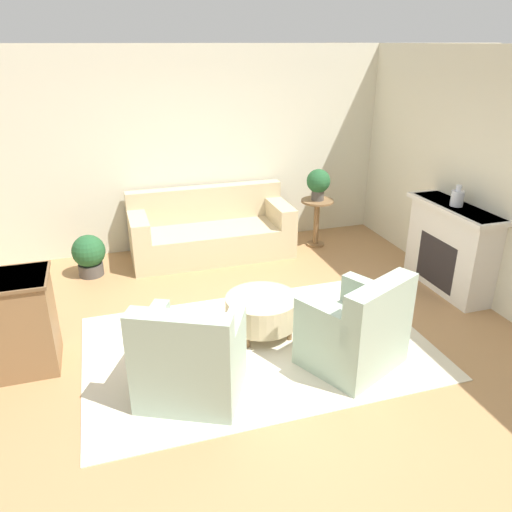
% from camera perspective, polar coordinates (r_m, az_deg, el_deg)
% --- Properties ---
extents(ground_plane, '(16.00, 16.00, 0.00)m').
position_cam_1_polar(ground_plane, '(5.08, 0.25, -10.36)').
color(ground_plane, '#AD7F51').
extents(wall_back, '(9.90, 0.12, 2.80)m').
position_cam_1_polar(wall_back, '(7.29, -7.08, 11.93)').
color(wall_back, beige).
rests_on(wall_back, ground_plane).
extents(rug, '(3.38, 2.19, 0.01)m').
position_cam_1_polar(rug, '(5.08, 0.25, -10.31)').
color(rug, beige).
rests_on(rug, ground_plane).
extents(couch, '(2.23, 0.92, 0.92)m').
position_cam_1_polar(couch, '(7.11, -5.19, 2.71)').
color(couch, '#C6B289').
rests_on(couch, ground_plane).
extents(armchair_left, '(1.07, 1.02, 0.92)m').
position_cam_1_polar(armchair_left, '(4.29, -7.63, -11.86)').
color(armchair_left, '#9EB29E').
rests_on(armchair_left, rug).
extents(armchair_right, '(1.07, 1.02, 0.92)m').
position_cam_1_polar(armchair_right, '(4.73, 11.45, -8.47)').
color(armchair_right, '#9EB29E').
rests_on(armchair_right, rug).
extents(ottoman_table, '(0.75, 0.75, 0.41)m').
position_cam_1_polar(ottoman_table, '(5.18, 0.67, -6.17)').
color(ottoman_table, '#C6B289').
rests_on(ottoman_table, rug).
extents(side_table, '(0.47, 0.47, 0.70)m').
position_cam_1_polar(side_table, '(7.40, 6.95, 4.62)').
color(side_table, olive).
rests_on(side_table, ground_plane).
extents(fireplace, '(0.44, 1.34, 1.07)m').
position_cam_1_polar(fireplace, '(6.42, 21.33, 1.05)').
color(fireplace, silver).
rests_on(fireplace, ground_plane).
extents(vase_mantel_near, '(0.15, 0.15, 0.25)m').
position_cam_1_polar(vase_mantel_near, '(6.23, 22.02, 6.19)').
color(vase_mantel_near, silver).
rests_on(vase_mantel_near, fireplace).
extents(potted_plant_on_side_table, '(0.34, 0.34, 0.45)m').
position_cam_1_polar(potted_plant_on_side_table, '(7.26, 7.14, 8.34)').
color(potted_plant_on_side_table, '#4C4742').
rests_on(potted_plant_on_side_table, side_table).
extents(potted_plant_floor, '(0.42, 0.42, 0.55)m').
position_cam_1_polar(potted_plant_floor, '(6.78, -18.54, 0.19)').
color(potted_plant_floor, '#4C4742').
rests_on(potted_plant_floor, ground_plane).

